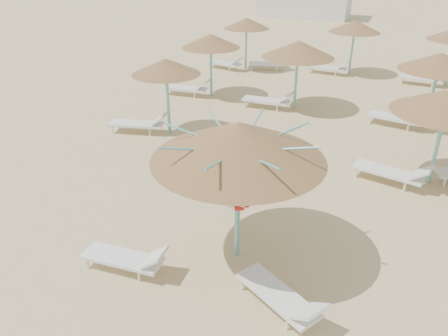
% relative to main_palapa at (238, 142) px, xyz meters
% --- Properties ---
extents(ground, '(120.00, 120.00, 0.00)m').
position_rel_main_palapa_xyz_m(ground, '(-0.36, 0.05, -2.66)').
color(ground, tan).
rests_on(ground, ground).
extents(main_palapa, '(3.41, 3.41, 3.05)m').
position_rel_main_palapa_xyz_m(main_palapa, '(0.00, 0.00, 0.00)').
color(main_palapa, '#69B6B3').
rests_on(main_palapa, ground).
extents(lounger_main_a, '(1.83, 0.64, 0.66)m').
position_rel_main_palapa_xyz_m(lounger_main_a, '(-1.88, -1.32, -2.34)').
color(lounger_main_a, silver).
rests_on(lounger_main_a, ground).
extents(lounger_main_b, '(1.88, 1.44, 0.68)m').
position_rel_main_palapa_xyz_m(lounger_main_b, '(1.33, -1.24, -2.33)').
color(lounger_main_b, silver).
rests_on(lounger_main_b, ground).
extents(palapa_field, '(19.01, 13.74, 2.72)m').
position_rel_main_palapa_xyz_m(palapa_field, '(2.60, 9.79, -0.35)').
color(palapa_field, '#69B6B3').
rests_on(palapa_field, ground).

